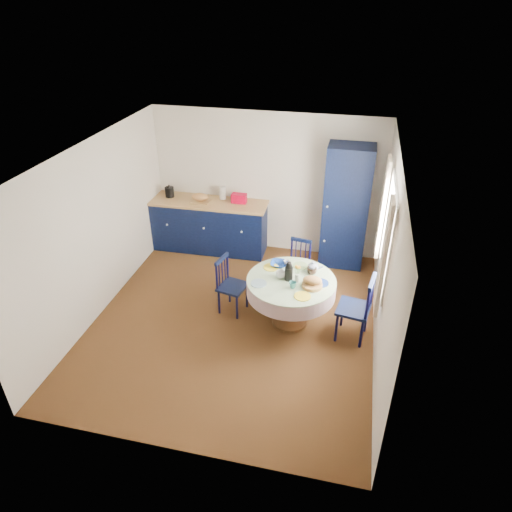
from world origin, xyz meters
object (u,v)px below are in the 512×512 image
at_px(chair_right, 357,308).
at_px(mug_a, 281,274).
at_px(kitchen_counter, 209,224).
at_px(dining_table, 292,287).
at_px(mug_c, 312,271).
at_px(pantry_cabinet, 346,207).
at_px(mug_b, 293,285).
at_px(mug_d, 287,263).
at_px(chair_far, 298,265).
at_px(cobalt_bowl, 279,264).
at_px(chair_left, 230,285).

xyz_separation_m(chair_right, mug_a, (-1.08, 0.13, 0.30)).
distance_m(kitchen_counter, mug_a, 2.48).
height_order(dining_table, mug_c, dining_table).
xyz_separation_m(pantry_cabinet, mug_a, (-0.76, -1.86, -0.25)).
distance_m(mug_b, mug_d, 0.57).
distance_m(dining_table, chair_far, 0.94).
bearing_deg(pantry_cabinet, mug_b, -104.87).
bearing_deg(chair_far, cobalt_bowl, -99.34).
xyz_separation_m(kitchen_counter, cobalt_bowl, (1.57, -1.53, 0.29)).
relative_size(dining_table, mug_c, 8.99).
distance_m(chair_right, mug_b, 0.92).
xyz_separation_m(pantry_cabinet, chair_left, (-1.51, -1.77, -0.61)).
bearing_deg(mug_c, chair_far, 112.10).
bearing_deg(pantry_cabinet, kitchen_counter, -178.95).
bearing_deg(chair_right, mug_a, -87.45).
relative_size(chair_far, cobalt_bowl, 3.41).
bearing_deg(mug_c, mug_d, 159.69).
distance_m(chair_right, mug_d, 1.18).
bearing_deg(chair_left, mug_b, -94.59).
height_order(dining_table, mug_b, dining_table).
distance_m(chair_left, mug_c, 1.23).
distance_m(chair_left, mug_b, 1.07).
distance_m(chair_right, mug_c, 0.80).
height_order(pantry_cabinet, dining_table, pantry_cabinet).
relative_size(chair_left, mug_a, 6.65).
bearing_deg(pantry_cabinet, cobalt_bowl, -117.86).
xyz_separation_m(chair_far, mug_c, (0.29, -0.71, 0.38)).
height_order(chair_right, mug_c, chair_right).
relative_size(chair_far, mug_c, 6.06).
height_order(chair_left, mug_a, chair_left).
distance_m(kitchen_counter, mug_b, 2.76).
bearing_deg(pantry_cabinet, chair_left, -130.49).
bearing_deg(mug_c, chair_left, -175.28).
relative_size(pantry_cabinet, mug_b, 21.22).
bearing_deg(dining_table, kitchen_counter, 134.54).
relative_size(kitchen_counter, chair_right, 2.15).
bearing_deg(mug_a, mug_d, 85.08).
bearing_deg(cobalt_bowl, mug_a, -75.47).
relative_size(chair_right, cobalt_bowl, 4.07).
xyz_separation_m(chair_left, chair_right, (1.83, -0.22, 0.06)).
height_order(chair_left, mug_d, chair_left).
relative_size(dining_table, chair_right, 1.24).
distance_m(chair_left, chair_right, 1.85).
distance_m(dining_table, chair_right, 0.93).
bearing_deg(kitchen_counter, chair_left, -64.15).
distance_m(pantry_cabinet, mug_d, 1.71).
xyz_separation_m(pantry_cabinet, mug_d, (-0.73, -1.53, -0.27)).
bearing_deg(mug_b, pantry_cabinet, 75.02).
relative_size(mug_d, cobalt_bowl, 0.36).
relative_size(chair_left, cobalt_bowl, 3.60).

